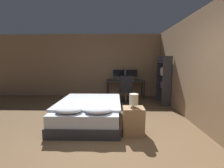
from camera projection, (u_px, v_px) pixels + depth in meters
name	position (u px, v px, depth m)	size (l,w,h in m)	color
ground_plane	(106.00, 154.00, 2.48)	(20.00, 20.00, 0.00)	brown
wall_back	(112.00, 66.00, 6.59)	(12.00, 0.06, 2.70)	#8E7051
wall_side_right	(193.00, 68.00, 3.72)	(0.06, 12.00, 2.70)	#8E7051
bed	(89.00, 111.00, 3.79)	(1.55, 1.94, 0.60)	#2D2D33
nightstand	(133.00, 121.00, 3.11)	(0.43, 0.34, 0.58)	#997551
bedside_lamp	(134.00, 99.00, 3.05)	(0.18, 0.18, 0.29)	gray
desk	(125.00, 82.00, 6.30)	(1.60, 0.62, 0.75)	#38383D
monitor_left	(118.00, 74.00, 6.47)	(0.53, 0.16, 0.45)	#B7B7BC
monitor_right	(132.00, 74.00, 6.45)	(0.53, 0.16, 0.45)	#B7B7BC
keyboard	(126.00, 81.00, 6.09)	(0.42, 0.13, 0.02)	#B7B7BC
computer_mouse	(133.00, 80.00, 6.08)	(0.07, 0.05, 0.04)	#B7B7BC
office_chair	(126.00, 92.00, 5.60)	(0.52, 0.52, 1.02)	black
bookshelf	(164.00, 78.00, 5.31)	(0.31, 0.74, 1.71)	#333338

